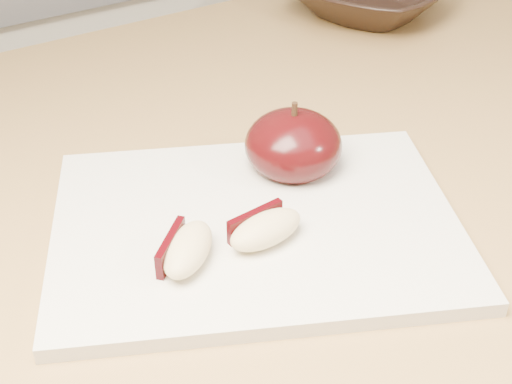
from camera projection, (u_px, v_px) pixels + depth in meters
back_cabinet at (56, 175)px, 1.36m from camera, size 2.40×0.62×0.94m
cutting_board at (256, 226)px, 0.53m from camera, size 0.36×0.32×0.01m
apple_half at (293, 145)px, 0.58m from camera, size 0.09×0.09×0.07m
apple_wedge_a at (186, 249)px, 0.48m from camera, size 0.06×0.06×0.02m
apple_wedge_b at (265, 228)px, 0.50m from camera, size 0.06×0.03×0.02m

